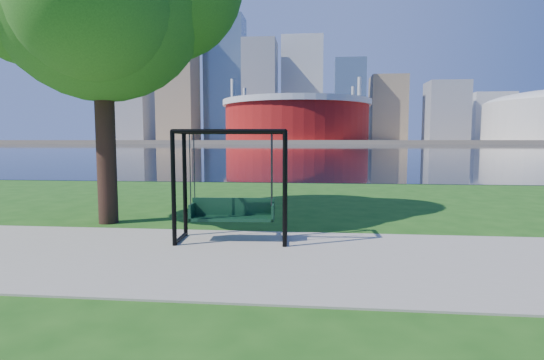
# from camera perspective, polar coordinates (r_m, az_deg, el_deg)

# --- Properties ---
(ground) EXTENTS (900.00, 900.00, 0.00)m
(ground) POSITION_cam_1_polar(r_m,az_deg,el_deg) (7.65, -1.75, -9.52)
(ground) COLOR #1E5114
(ground) RESTS_ON ground
(path) EXTENTS (120.00, 4.00, 0.03)m
(path) POSITION_cam_1_polar(r_m,az_deg,el_deg) (7.17, -2.29, -10.42)
(path) COLOR #9E937F
(path) RESTS_ON ground
(river) EXTENTS (900.00, 180.00, 0.02)m
(river) POSITION_cam_1_polar(r_m,az_deg,el_deg) (109.35, 5.39, 4.34)
(river) COLOR black
(river) RESTS_ON ground
(far_bank) EXTENTS (900.00, 228.00, 2.00)m
(far_bank) POSITION_cam_1_polar(r_m,az_deg,el_deg) (313.33, 5.73, 5.18)
(far_bank) COLOR #937F60
(far_bank) RESTS_ON ground
(stadium) EXTENTS (83.00, 83.00, 32.00)m
(stadium) POSITION_cam_1_polar(r_m,az_deg,el_deg) (242.89, 3.32, 8.27)
(stadium) COLOR maroon
(stadium) RESTS_ON far_bank
(skyline) EXTENTS (392.00, 66.00, 96.50)m
(skyline) POSITION_cam_1_polar(r_m,az_deg,el_deg) (328.52, 5.04, 11.29)
(skyline) COLOR gray
(skyline) RESTS_ON far_bank
(swing) EXTENTS (2.17, 1.04, 2.17)m
(swing) POSITION_cam_1_polar(r_m,az_deg,el_deg) (8.16, -5.37, -1.11)
(swing) COLOR black
(swing) RESTS_ON ground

